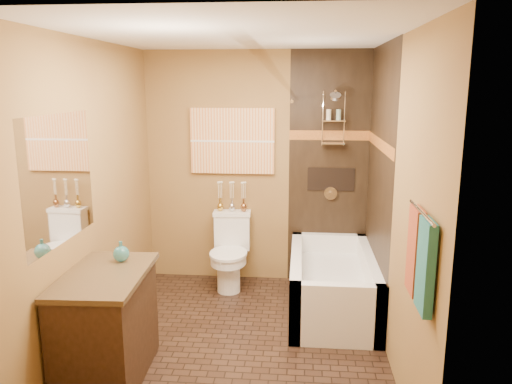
# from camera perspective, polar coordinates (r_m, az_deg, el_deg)

# --- Properties ---
(floor) EXTENTS (3.00, 3.00, 0.00)m
(floor) POSITION_cam_1_polar(r_m,az_deg,el_deg) (4.39, -1.75, -17.01)
(floor) COLOR black
(floor) RESTS_ON ground
(wall_left) EXTENTS (0.02, 3.00, 2.50)m
(wall_left) POSITION_cam_1_polar(r_m,az_deg,el_deg) (4.25, -18.13, -0.55)
(wall_left) COLOR olive
(wall_left) RESTS_ON floor
(wall_right) EXTENTS (0.02, 3.00, 2.50)m
(wall_right) POSITION_cam_1_polar(r_m,az_deg,el_deg) (3.98, 15.57, -1.25)
(wall_right) COLOR olive
(wall_right) RESTS_ON floor
(wall_back) EXTENTS (2.40, 0.02, 2.50)m
(wall_back) POSITION_cam_1_polar(r_m,az_deg,el_deg) (5.40, 0.08, 2.68)
(wall_back) COLOR olive
(wall_back) RESTS_ON floor
(wall_front) EXTENTS (2.40, 0.02, 2.50)m
(wall_front) POSITION_cam_1_polar(r_m,az_deg,el_deg) (2.52, -6.09, -8.69)
(wall_front) COLOR olive
(wall_front) RESTS_ON floor
(ceiling) EXTENTS (3.00, 3.00, 0.00)m
(ceiling) POSITION_cam_1_polar(r_m,az_deg,el_deg) (3.85, -2.00, 17.50)
(ceiling) COLOR silver
(ceiling) RESTS_ON wall_back
(alcove_tile_back) EXTENTS (0.85, 0.01, 2.50)m
(alcove_tile_back) POSITION_cam_1_polar(r_m,az_deg,el_deg) (5.38, 8.33, 2.51)
(alcove_tile_back) COLOR black
(alcove_tile_back) RESTS_ON wall_back
(alcove_tile_right) EXTENTS (0.01, 1.50, 2.50)m
(alcove_tile_right) POSITION_cam_1_polar(r_m,az_deg,el_deg) (4.70, 13.83, 0.88)
(alcove_tile_right) COLOR black
(alcove_tile_right) RESTS_ON wall_right
(mosaic_band_back) EXTENTS (0.85, 0.01, 0.10)m
(mosaic_band_back) POSITION_cam_1_polar(r_m,az_deg,el_deg) (5.32, 8.46, 6.42)
(mosaic_band_back) COLOR brown
(mosaic_band_back) RESTS_ON alcove_tile_back
(mosaic_band_right) EXTENTS (0.01, 1.50, 0.10)m
(mosaic_band_right) POSITION_cam_1_polar(r_m,az_deg,el_deg) (4.64, 13.94, 5.36)
(mosaic_band_right) COLOR brown
(mosaic_band_right) RESTS_ON alcove_tile_right
(alcove_niche) EXTENTS (0.50, 0.01, 0.25)m
(alcove_niche) POSITION_cam_1_polar(r_m,az_deg,el_deg) (5.39, 8.56, 1.45)
(alcove_niche) COLOR black
(alcove_niche) RESTS_ON alcove_tile_back
(shower_fixtures) EXTENTS (0.24, 0.33, 1.16)m
(shower_fixtures) POSITION_cam_1_polar(r_m,az_deg,el_deg) (5.22, 8.81, 6.81)
(shower_fixtures) COLOR silver
(shower_fixtures) RESTS_ON floor
(curtain_rod) EXTENTS (0.03, 1.55, 0.03)m
(curtain_rod) POSITION_cam_1_polar(r_m,az_deg,el_deg) (4.56, 4.33, 10.61)
(curtain_rod) COLOR silver
(curtain_rod) RESTS_ON wall_back
(towel_bar) EXTENTS (0.02, 0.55, 0.02)m
(towel_bar) POSITION_cam_1_polar(r_m,az_deg,el_deg) (2.92, 18.41, -2.20)
(towel_bar) COLOR silver
(towel_bar) RESTS_ON wall_right
(towel_teal) EXTENTS (0.05, 0.22, 0.52)m
(towel_teal) POSITION_cam_1_polar(r_m,az_deg,el_deg) (2.88, 18.82, -8.05)
(towel_teal) COLOR #1E645D
(towel_teal) RESTS_ON towel_bar
(towel_rust) EXTENTS (0.05, 0.22, 0.52)m
(towel_rust) POSITION_cam_1_polar(r_m,az_deg,el_deg) (3.12, 17.72, -6.42)
(towel_rust) COLOR #9D2C1C
(towel_rust) RESTS_ON towel_bar
(sunset_painting) EXTENTS (0.90, 0.04, 0.70)m
(sunset_painting) POSITION_cam_1_polar(r_m,az_deg,el_deg) (5.36, -2.72, 5.84)
(sunset_painting) COLOR orange
(sunset_painting) RESTS_ON wall_back
(vanity_mirror) EXTENTS (0.01, 1.00, 0.90)m
(vanity_mirror) POSITION_cam_1_polar(r_m,az_deg,el_deg) (3.71, -21.52, 1.35)
(vanity_mirror) COLOR white
(vanity_mirror) RESTS_ON wall_left
(bathtub) EXTENTS (0.80, 1.50, 0.55)m
(bathtub) POSITION_cam_1_polar(r_m,az_deg,el_deg) (4.96, 8.70, -10.78)
(bathtub) COLOR white
(bathtub) RESTS_ON floor
(toilet) EXTENTS (0.41, 0.61, 0.79)m
(toilet) POSITION_cam_1_polar(r_m,az_deg,el_deg) (5.36, -2.98, -6.77)
(toilet) COLOR white
(toilet) RESTS_ON floor
(vanity) EXTENTS (0.61, 0.95, 0.82)m
(vanity) POSITION_cam_1_polar(r_m,az_deg,el_deg) (3.95, -16.71, -14.39)
(vanity) COLOR black
(vanity) RESTS_ON floor
(teal_bottle) EXTENTS (0.15, 0.15, 0.19)m
(teal_bottle) POSITION_cam_1_polar(r_m,az_deg,el_deg) (3.95, -15.17, -6.58)
(teal_bottle) COLOR teal
(teal_bottle) RESTS_ON vanity
(bud_vases) EXTENTS (0.32, 0.07, 0.32)m
(bud_vases) POSITION_cam_1_polar(r_m,az_deg,el_deg) (5.38, -2.78, -0.43)
(bud_vases) COLOR gold
(bud_vases) RESTS_ON toilet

